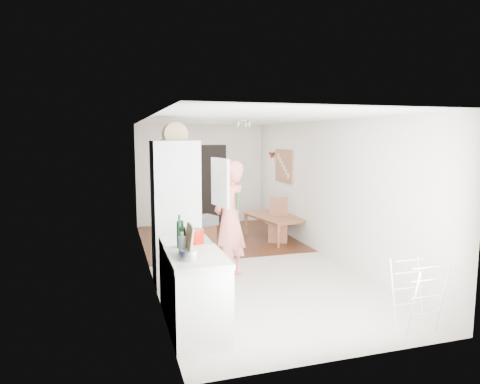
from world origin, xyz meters
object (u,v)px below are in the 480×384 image
dining_table (276,229)px  drying_rack (417,296)px  person (230,210)px  dining_chair (278,220)px  stool (206,234)px

dining_table → drying_rack: size_ratio=1.59×
drying_rack → person: bearing=123.7°
dining_table → drying_rack: (-0.05, -4.52, 0.18)m
dining_chair → drying_rack: dining_chair is taller
dining_table → dining_chair: (-0.03, -0.21, 0.24)m
person → dining_table: person is taller
drying_rack → dining_chair: bearing=90.0°
person → drying_rack: (1.57, -2.38, -0.69)m
dining_table → stool: bearing=78.8°
person → drying_rack: 2.94m
dining_table → person: bearing=131.8°
person → stool: bearing=-135.3°
dining_chair → drying_rack: 4.31m
stool → drying_rack: size_ratio=0.52×
person → stool: person is taller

